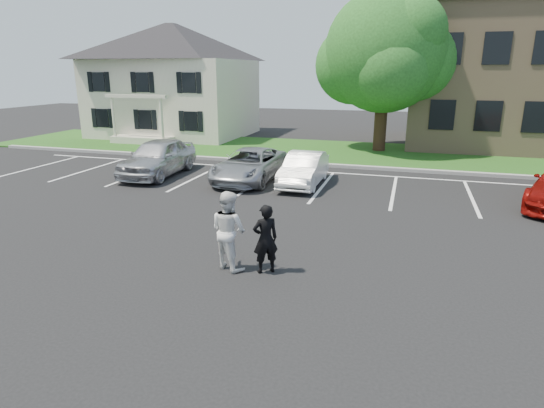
# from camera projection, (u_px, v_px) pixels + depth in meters

# --- Properties ---
(ground_plane) EXTENTS (90.00, 90.00, 0.00)m
(ground_plane) POSITION_uv_depth(u_px,v_px,m) (260.00, 264.00, 11.03)
(ground_plane) COLOR black
(ground_plane) RESTS_ON ground
(curb) EXTENTS (40.00, 0.30, 0.15)m
(curb) POSITION_uv_depth(u_px,v_px,m) (338.00, 166.00, 22.02)
(curb) COLOR gray
(curb) RESTS_ON ground
(grass_strip) EXTENTS (44.00, 8.00, 0.08)m
(grass_strip) POSITION_uv_depth(u_px,v_px,m) (349.00, 153.00, 25.70)
(grass_strip) COLOR #274514
(grass_strip) RESTS_ON ground
(stall_lines) EXTENTS (34.00, 5.36, 0.01)m
(stall_lines) POSITION_uv_depth(u_px,v_px,m) (360.00, 184.00, 18.85)
(stall_lines) COLOR silver
(stall_lines) RESTS_ON ground
(house) EXTENTS (10.30, 9.22, 7.60)m
(house) POSITION_uv_depth(u_px,v_px,m) (174.00, 80.00, 31.90)
(house) COLOR beige
(house) RESTS_ON ground
(tree) EXTENTS (7.80, 7.20, 8.80)m
(tree) POSITION_uv_depth(u_px,v_px,m) (387.00, 55.00, 24.89)
(tree) COLOR black
(tree) RESTS_ON ground
(man_black_suit) EXTENTS (0.72, 0.67, 1.64)m
(man_black_suit) POSITION_uv_depth(u_px,v_px,m) (265.00, 239.00, 10.40)
(man_black_suit) COLOR black
(man_black_suit) RESTS_ON ground
(man_white_shirt) EXTENTS (1.14, 1.04, 1.89)m
(man_white_shirt) POSITION_uv_depth(u_px,v_px,m) (229.00, 230.00, 10.61)
(man_white_shirt) COLOR silver
(man_white_shirt) RESTS_ON ground
(car_silver_west) EXTENTS (2.14, 4.87, 1.63)m
(car_silver_west) POSITION_uv_depth(u_px,v_px,m) (158.00, 157.00, 20.19)
(car_silver_west) COLOR #B8B8BD
(car_silver_west) RESTS_ON ground
(car_silver_minivan) EXTENTS (2.36, 4.89, 1.34)m
(car_silver_minivan) POSITION_uv_depth(u_px,v_px,m) (250.00, 165.00, 19.22)
(car_silver_minivan) COLOR #A0A2A7
(car_silver_minivan) RESTS_ON ground
(car_white_sedan) EXTENTS (1.42, 4.00, 1.31)m
(car_white_sedan) POSITION_uv_depth(u_px,v_px,m) (304.00, 169.00, 18.51)
(car_white_sedan) COLOR white
(car_white_sedan) RESTS_ON ground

